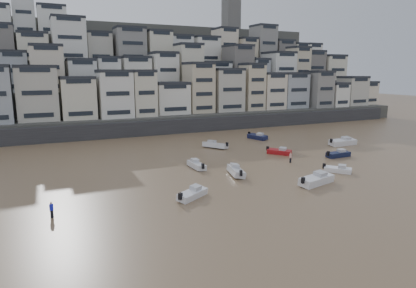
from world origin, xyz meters
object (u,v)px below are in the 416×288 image
boat_i (257,136)px  person_blue (52,210)px  boat_d (338,153)px  boat_f (197,164)px  boat_b (338,169)px  boat_a (317,178)px  boat_h (215,144)px  boat_j (192,193)px  boat_e (279,151)px  boat_c (236,170)px  person_pink (291,158)px  boat_g (343,141)px

boat_i → person_blue: (-44.57, -30.11, 0.12)m
boat_d → boat_f: bearing=171.4°
boat_b → boat_f: bearing=-161.1°
boat_a → boat_h: boat_a is taller
boat_h → boat_j: 30.26m
boat_f → boat_j: boat_f is taller
boat_f → boat_i: bearing=-52.3°
boat_b → boat_h: size_ratio=0.75×
boat_a → boat_f: size_ratio=1.24×
boat_i → person_blue: 53.79m
boat_e → boat_h: (-8.29, 10.18, 0.12)m
boat_b → boat_f: size_ratio=0.85×
boat_h → person_blue: person_blue is taller
boat_b → boat_d: 11.07m
boat_f → boat_i: (22.71, 17.80, 0.06)m
boat_a → boat_b: bearing=11.3°
boat_f → person_blue: (-21.86, -12.31, 0.18)m
boat_h → boat_b: bearing=167.3°
boat_e → boat_i: 15.79m
boat_a → boat_d: size_ratio=1.23×
boat_e → boat_i: boat_i is taller
boat_d → person_blue: person_blue is taller
boat_d → boat_j: bearing=-164.7°
boat_b → boat_d: boat_d is taller
boat_a → boat_c: (-7.67, 8.65, -0.11)m
person_pink → boat_j: bearing=-156.5°
person_blue → boat_f: bearing=29.4°
boat_c → boat_j: 11.88m
boat_g → person_blue: bearing=-163.3°
boat_g → boat_i: size_ratio=1.20×
person_pink → boat_e: bearing=70.8°
boat_g → boat_h: bearing=161.5°
boat_b → person_pink: size_ratio=2.47×
boat_h → person_pink: 17.42m
person_blue → boat_b: bearing=1.1°
boat_j → person_blue: 15.77m
boat_f → boat_j: (-6.10, -12.91, -0.01)m
boat_a → boat_h: bearing=79.5°
boat_e → person_blue: (-39.80, -15.06, 0.21)m
boat_g → boat_h: (-25.35, 8.71, -0.12)m
boat_e → person_blue: person_blue is taller
boat_f → person_pink: size_ratio=2.93×
boat_e → boat_f: size_ratio=0.95×
boat_h → boat_e: bearing=-173.4°
boat_f → person_pink: bearing=-102.4°
boat_e → person_blue: 42.55m
boat_c → boat_j: size_ratio=1.10×
boat_a → boat_j: 17.59m
boat_d → boat_j: boat_d is taller
boat_f → boat_g: bearing=-83.5°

